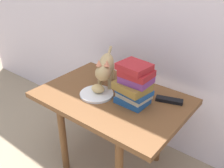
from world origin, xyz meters
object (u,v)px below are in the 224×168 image
Objects in this scene: book_stack at (134,84)px; tv_remote at (169,100)px; plate at (97,94)px; side_table at (112,106)px; bread_roll at (98,89)px; cat at (106,67)px.

book_stack is 1.59× the size of tv_remote.
tv_remote is at bearing 28.14° from plate.
side_table is 4.38× the size of plate.
bread_roll is at bearing -154.98° from side_table.
side_table is 2.08× the size of cat.
tv_remote is (0.37, 0.19, -0.03)m from bread_roll.
plate is (-0.08, -0.05, 0.08)m from side_table.
tv_remote is (0.37, 0.20, 0.00)m from plate.
tv_remote is (0.29, 0.15, 0.08)m from side_table.
plate is at bearing -164.33° from book_stack.
bread_roll is 0.53× the size of tv_remote.
plate is at bearing -100.14° from bread_roll.
cat reaches higher than plate.
book_stack reaches higher than tv_remote.
tv_remote is at bearing 27.41° from side_table.
plate is at bearing -76.94° from cat.
plate reaches higher than side_table.
book_stack is at bearing 15.67° from plate.
bread_roll is at bearing 79.86° from plate.
side_table is 10.82× the size of bread_roll.
bread_roll is 0.19× the size of cat.
plate is 1.32× the size of tv_remote.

